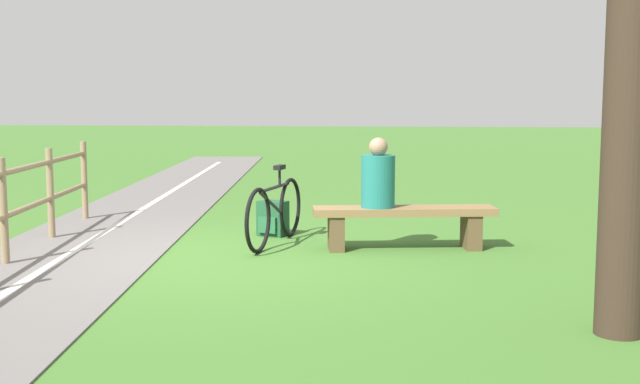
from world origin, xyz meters
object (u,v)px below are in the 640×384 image
object	(u,v)px
person_seated	(378,178)
tree_by_path	(636,5)
bicycle	(275,212)
backpack	(273,219)
bench	(404,219)

from	to	relation	value
person_seated	tree_by_path	bearing A→B (deg)	112.19
bicycle	tree_by_path	xyz separation A→B (m)	(-2.92, 3.07, 1.85)
backpack	tree_by_path	distance (m)	5.13
bicycle	tree_by_path	size ratio (longest dim) A/B	0.36
person_seated	backpack	size ratio (longest dim) A/B	1.80
backpack	bench	bearing A→B (deg)	156.67
bench	tree_by_path	world-z (taller)	tree_by_path
person_seated	backpack	world-z (taller)	person_seated
bench	person_seated	world-z (taller)	person_seated
bicycle	tree_by_path	distance (m)	4.62
tree_by_path	bench	bearing A→B (deg)	-63.02
backpack	bicycle	bearing A→B (deg)	102.79
person_seated	bicycle	xyz separation A→B (m)	(1.14, -0.17, -0.40)
bench	bicycle	world-z (taller)	bicycle
bicycle	tree_by_path	world-z (taller)	tree_by_path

